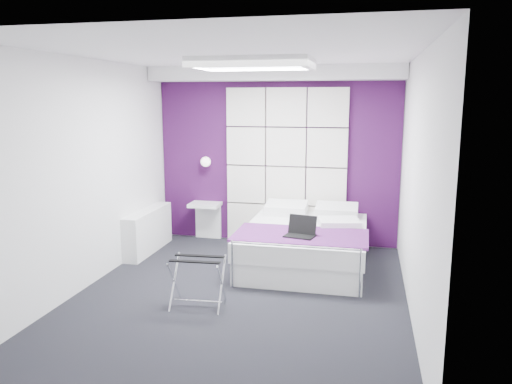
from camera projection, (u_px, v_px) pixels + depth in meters
The scene contains 15 objects.
floor at pixel (241, 295), 5.54m from camera, with size 4.40×4.40×0.00m, color black.
ceiling at pixel (239, 53), 5.07m from camera, with size 4.40×4.40×0.00m, color white.
wall_back at pixel (277, 157), 7.41m from camera, with size 3.60×3.60×0.00m, color white.
wall_left at pixel (87, 174), 5.69m from camera, with size 4.40×4.40×0.00m, color white.
wall_right at pixel (416, 186), 4.92m from camera, with size 4.40×4.40×0.00m, color white.
accent_wall at pixel (277, 157), 7.41m from camera, with size 3.58×0.02×2.58m, color #360D3A.
soffit at pixel (274, 73), 6.96m from camera, with size 3.58×0.50×0.20m, color white.
headboard at pixel (286, 166), 7.35m from camera, with size 1.80×0.08×2.30m, color silver, non-canonical shape.
skylight at pixel (252, 63), 5.65m from camera, with size 1.36×0.86×0.12m, color white, non-canonical shape.
wall_lamp at pixel (206, 161), 7.52m from camera, with size 0.15×0.15×0.15m, color white.
radiator at pixel (148, 231), 7.10m from camera, with size 0.22×1.20×0.60m, color white.
bed at pixel (305, 244), 6.49m from camera, with size 1.60×1.93×0.68m.
nightstand at pixel (205, 205), 7.61m from camera, with size 0.46×0.36×0.05m, color white.
luggage_rack at pixel (198, 282), 5.20m from camera, with size 0.53×0.39×0.52m.
laptop at pixel (300, 231), 5.92m from camera, with size 0.34×0.25×0.25m.
Camera 1 is at (1.31, -5.08, 2.14)m, focal length 35.00 mm.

